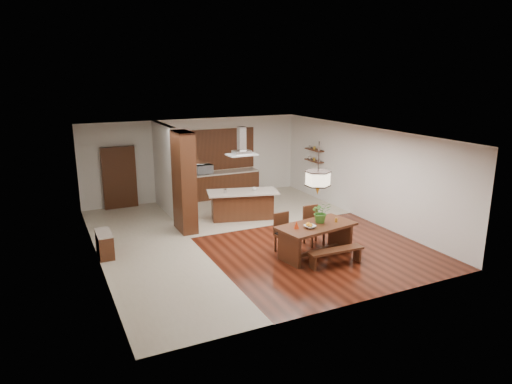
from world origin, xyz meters
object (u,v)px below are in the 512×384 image
range_hood (242,141)px  island_cup (255,189)px  pendant_lantern (318,168)px  hallway_console (105,244)px  dining_bench (336,257)px  kitchen_island (242,204)px  dining_chair_left (285,234)px  microwave (204,169)px  dining_chair_right (314,226)px  foliage_plant (321,212)px  fruit_bowl (310,227)px  dining_table (316,233)px

range_hood → island_cup: 1.57m
pendant_lantern → island_cup: size_ratio=9.81×
pendant_lantern → range_hood: same height
hallway_console → dining_bench: bearing=-31.1°
kitchen_island → dining_chair_left: bearing=-78.0°
dining_chair_left → microwave: (-0.17, 5.74, 0.60)m
hallway_console → kitchen_island: 4.54m
island_cup → dining_chair_right: bearing=-81.1°
foliage_plant → range_hood: 3.78m
kitchen_island → island_cup: bearing=-0.2°
kitchen_island → dining_chair_right: bearing=-59.3°
dining_chair_right → foliage_plant: 0.82m
dining_chair_left → fruit_bowl: bearing=-68.6°
hallway_console → foliage_plant: 5.48m
dining_bench → range_hood: size_ratio=1.58×
dining_table → range_hood: bearing=96.9°
fruit_bowl → microwave: size_ratio=0.47×
dining_chair_right → fruit_bowl: size_ratio=3.73×
fruit_bowl → kitchen_island: 3.72m
hallway_console → foliage_plant: bearing=-23.3°
hallway_console → dining_chair_right: 5.41m
fruit_bowl → range_hood: (-0.16, 3.70, 1.61)m
dining_chair_right → dining_bench: bearing=-102.8°
hallway_console → microwave: size_ratio=1.48×
dining_bench → dining_chair_right: (0.27, 1.37, 0.32)m
dining_chair_left → range_hood: bearing=82.6°
kitchen_island → dining_table: bearing=-68.2°
dining_chair_left → range_hood: range_hood is taller
dining_table → fruit_bowl: fruit_bowl is taller
hallway_console → dining_chair_right: dining_chair_right is taller
hallway_console → dining_table: 5.30m
dining_chair_right → range_hood: bearing=104.2°
dining_bench → dining_chair_left: (-0.70, 1.21, 0.31)m
dining_bench → dining_chair_right: size_ratio=1.37×
dining_chair_right → foliage_plant: size_ratio=1.95×
foliage_plant → microwave: 6.21m
dining_bench → microwave: bearing=97.1°
dining_chair_left → foliage_plant: 1.05m
pendant_lantern → kitchen_island: bearing=96.9°
dining_chair_right → microwave: 5.72m
pendant_lantern → dining_bench: bearing=-80.6°
pendant_lantern → island_cup: (-0.05, 3.46, -1.29)m
dining_table → fruit_bowl: size_ratio=7.53×
dining_table → dining_chair_left: dining_chair_left is taller
dining_bench → kitchen_island: size_ratio=0.61×
foliage_plant → dining_bench: bearing=-96.0°
dining_table → island_cup: 3.48m
dining_chair_left → kitchen_island: size_ratio=0.44×
dining_table → kitchen_island: kitchen_island is taller
fruit_bowl → dining_chair_right: bearing=51.0°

